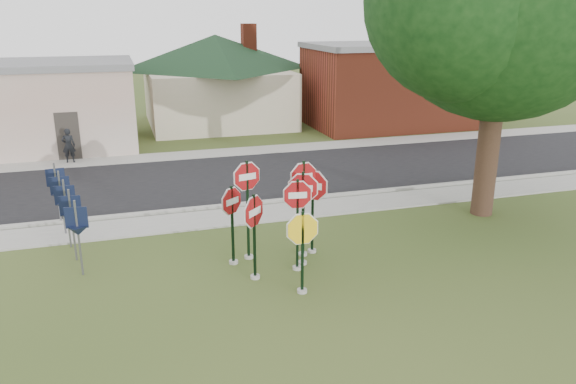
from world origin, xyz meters
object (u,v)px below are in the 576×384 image
object	(u,v)px
stop_sign_yellow	(302,243)
stop_sign_left	(254,225)
stop_sign_center	(297,213)
pedestrian	(69,145)

from	to	relation	value
stop_sign_yellow	stop_sign_left	size ratio (longest dim) A/B	0.92
stop_sign_center	stop_sign_yellow	world-z (taller)	stop_sign_center
stop_sign_center	stop_sign_left	bearing A→B (deg)	-170.94
stop_sign_left	pedestrian	size ratio (longest dim) A/B	1.53
stop_sign_center	stop_sign_yellow	distance (m)	1.30
stop_sign_center	pedestrian	bearing A→B (deg)	115.50
stop_sign_yellow	stop_sign_left	world-z (taller)	stop_sign_left
stop_sign_center	stop_sign_left	size ratio (longest dim) A/B	1.09
stop_sign_center	pedestrian	xyz separation A→B (m)	(-6.31, 13.22, -0.74)
stop_sign_yellow	pedestrian	size ratio (longest dim) A/B	1.41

